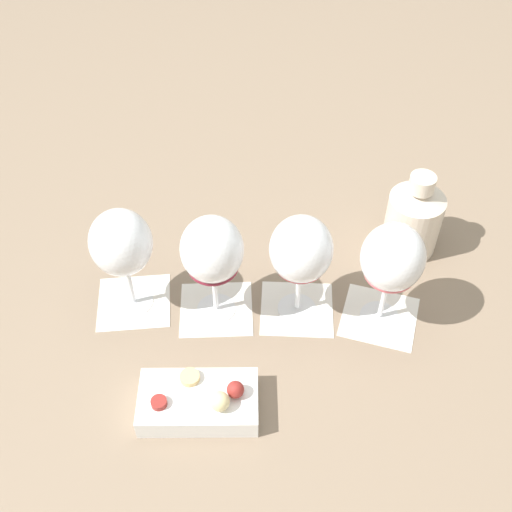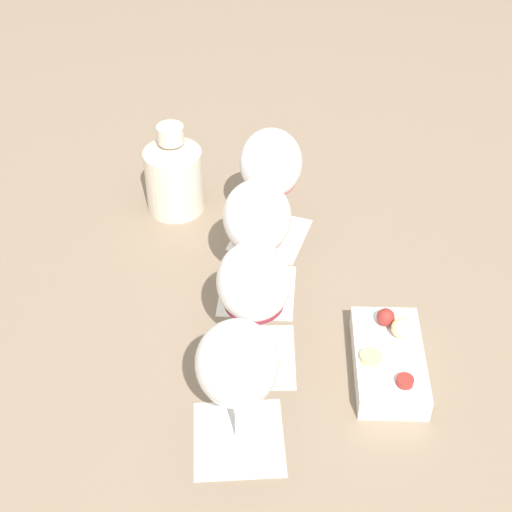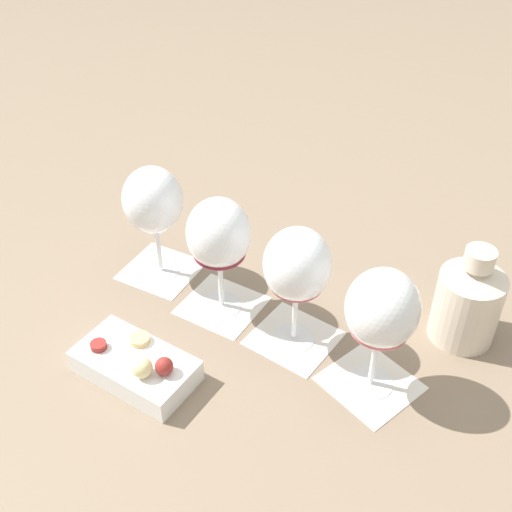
{
  "view_description": "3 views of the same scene",
  "coord_description": "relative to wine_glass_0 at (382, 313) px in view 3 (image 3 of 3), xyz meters",
  "views": [
    {
      "loc": [
        0.15,
        0.61,
        0.8
      ],
      "look_at": [
        0.0,
        -0.0,
        0.12
      ],
      "focal_mm": 45.0,
      "sensor_mm": 36.0,
      "label": 1
    },
    {
      "loc": [
        0.74,
        -0.16,
        0.79
      ],
      "look_at": [
        0.0,
        -0.0,
        0.12
      ],
      "focal_mm": 55.0,
      "sensor_mm": 36.0,
      "label": 2
    },
    {
      "loc": [
        -0.23,
        0.65,
        0.67
      ],
      "look_at": [
        0.0,
        -0.0,
        0.12
      ],
      "focal_mm": 45.0,
      "sensor_mm": 36.0,
      "label": 3
    }
  ],
  "objects": [
    {
      "name": "wine_glass_2",
      "position": [
        0.24,
        -0.08,
        0.0
      ],
      "size": [
        0.09,
        0.09,
        0.19
      ],
      "color": "white",
      "rests_on": "tasting_card_2"
    },
    {
      "name": "tasting_card_2",
      "position": [
        0.24,
        -0.08,
        -0.13
      ],
      "size": [
        0.13,
        0.13,
        0.0
      ],
      "color": "silver",
      "rests_on": "ground_plane"
    },
    {
      "name": "tasting_card_3",
      "position": [
        0.37,
        -0.12,
        -0.13
      ],
      "size": [
        0.13,
        0.12,
        0.0
      ],
      "color": "silver",
      "rests_on": "ground_plane"
    },
    {
      "name": "wine_glass_1",
      "position": [
        0.12,
        -0.05,
        -0.0
      ],
      "size": [
        0.09,
        0.09,
        0.19
      ],
      "color": "white",
      "rests_on": "tasting_card_1"
    },
    {
      "name": "tasting_card_0",
      "position": [
        0.0,
        0.0,
        -0.13
      ],
      "size": [
        0.15,
        0.15,
        0.0
      ],
      "color": "silver",
      "rests_on": "ground_plane"
    },
    {
      "name": "wine_glass_3",
      "position": [
        0.37,
        -0.12,
        -0.0
      ],
      "size": [
        0.09,
        0.09,
        0.19
      ],
      "color": "white",
      "rests_on": "tasting_card_3"
    },
    {
      "name": "wine_glass_0",
      "position": [
        0.0,
        0.0,
        0.0
      ],
      "size": [
        0.09,
        0.09,
        0.19
      ],
      "color": "white",
      "rests_on": "tasting_card_0"
    },
    {
      "name": "snack_dish",
      "position": [
        0.3,
        0.09,
        -0.11
      ],
      "size": [
        0.18,
        0.12,
        0.06
      ],
      "color": "white",
      "rests_on": "ground_plane"
    },
    {
      "name": "ground_plane",
      "position": [
        0.18,
        -0.06,
        -0.13
      ],
      "size": [
        8.0,
        8.0,
        0.0
      ],
      "primitive_type": "plane",
      "color": "#7F6B56"
    },
    {
      "name": "ceramic_vase",
      "position": [
        -0.1,
        -0.14,
        -0.06
      ],
      "size": [
        0.09,
        0.09,
        0.15
      ],
      "color": "beige",
      "rests_on": "ground_plane"
    },
    {
      "name": "tasting_card_1",
      "position": [
        0.12,
        -0.05,
        -0.13
      ],
      "size": [
        0.14,
        0.14,
        0.0
      ],
      "color": "silver",
      "rests_on": "ground_plane"
    }
  ]
}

